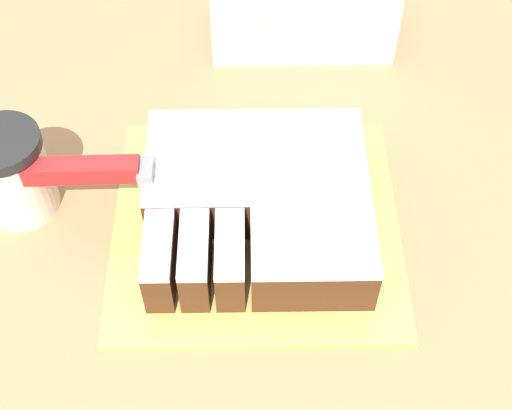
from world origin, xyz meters
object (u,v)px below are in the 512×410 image
knife (124,171)px  storage_box (302,4)px  cake (259,203)px  coffee_cup (12,173)px  cake_board (256,225)px

knife → storage_box: bearing=56.4°
cake → knife: 0.15m
storage_box → coffee_cup: bearing=-137.6°
cake_board → storage_box: 0.35m
knife → cake_board: bearing=-7.5°
cake_board → coffee_cup: coffee_cup is taller
cake → storage_box: size_ratio=0.98×
knife → coffee_cup: 0.13m
cake_board → cake: (0.00, 0.00, 0.04)m
storage_box → cake_board: bearing=-101.2°
coffee_cup → storage_box: (0.33, 0.30, -0.01)m
coffee_cup → storage_box: bearing=42.4°
cake → storage_box: (0.06, 0.33, 0.01)m
coffee_cup → knife: bearing=-8.6°
cake → storage_box: storage_box is taller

